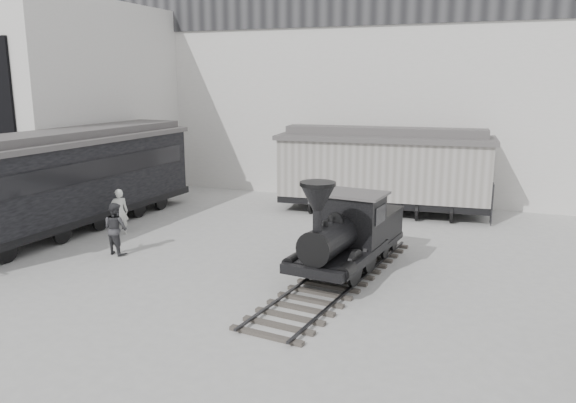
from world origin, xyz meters
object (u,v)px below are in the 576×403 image
at_px(locomotive, 346,238).
at_px(passenger_coach, 67,180).
at_px(visitor_b, 116,228).
at_px(visitor_a, 119,212).
at_px(boxcar, 383,169).

xyz_separation_m(locomotive, passenger_coach, (-11.07, 0.91, 0.83)).
bearing_deg(passenger_coach, visitor_b, -23.94).
bearing_deg(visitor_a, boxcar, 179.41).
height_order(passenger_coach, visitor_a, passenger_coach).
bearing_deg(passenger_coach, visitor_a, 9.76).
height_order(boxcar, visitor_a, boxcar).
height_order(boxcar, passenger_coach, boxcar).
relative_size(locomotive, passenger_coach, 0.66).
relative_size(boxcar, visitor_a, 5.34).
xyz_separation_m(locomotive, visitor_b, (-7.57, -0.84, -0.25)).
bearing_deg(locomotive, visitor_b, -167.23).
relative_size(locomotive, visitor_b, 5.04).
height_order(locomotive, visitor_b, locomotive).
distance_m(boxcar, visitor_b, 11.35).
height_order(passenger_coach, visitor_b, passenger_coach).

